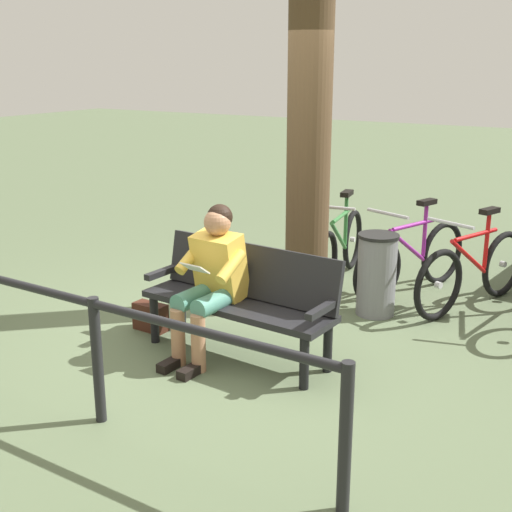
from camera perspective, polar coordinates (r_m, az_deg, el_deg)
ground_plane at (r=5.64m, az=-2.80°, el=-7.35°), size 40.00×40.00×0.00m
bench at (r=5.28m, az=-1.14°, el=-3.12°), size 1.63×0.61×0.87m
person_reading at (r=5.21m, az=-3.78°, el=-1.60°), size 0.51×0.79×1.20m
handbag at (r=5.92m, az=-8.91°, el=-5.11°), size 0.31×0.15×0.24m
tree_trunk at (r=6.17m, az=4.55°, el=12.08°), size 0.40×0.40×3.62m
litter_bin at (r=6.23m, az=10.17°, el=-1.55°), size 0.37×0.37×0.76m
bicycle_green at (r=6.62m, az=17.85°, el=-1.22°), size 0.71×1.59×0.94m
bicycle_blue at (r=6.85m, az=13.02°, el=-0.26°), size 0.69×1.60×0.94m
bicycle_black at (r=7.10m, az=7.14°, el=0.65°), size 0.48×1.67×0.94m
railing_fence at (r=4.37m, az=-13.42°, el=-6.48°), size 3.52×0.19×0.85m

